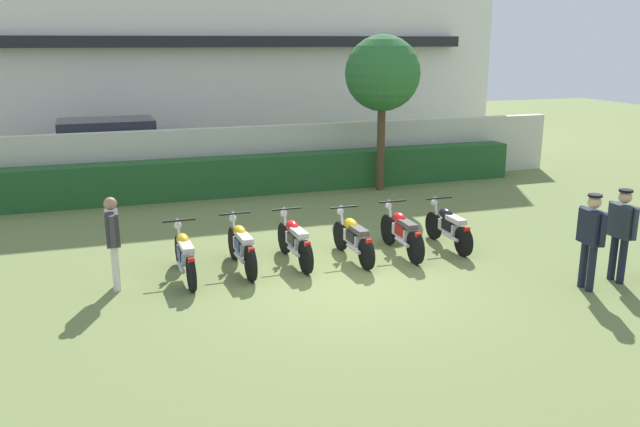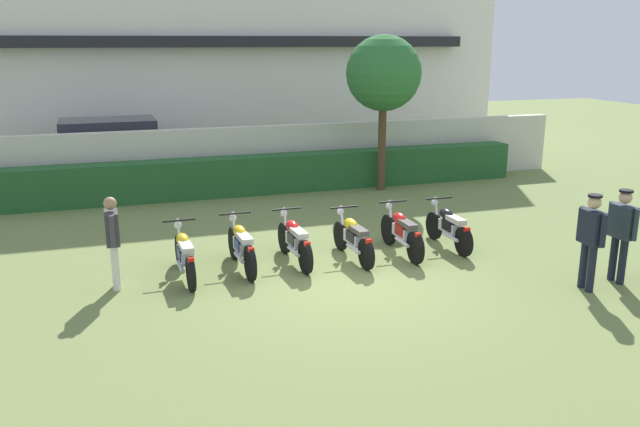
% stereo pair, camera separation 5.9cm
% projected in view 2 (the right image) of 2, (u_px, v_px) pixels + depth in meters
% --- Properties ---
extents(ground, '(60.00, 60.00, 0.00)m').
position_uv_depth(ground, '(347.00, 282.00, 11.47)').
color(ground, olive).
extents(building, '(20.67, 6.50, 7.72)m').
position_uv_depth(building, '(207.00, 48.00, 24.29)').
color(building, white).
rests_on(building, ground).
extents(compound_wall, '(19.64, 0.30, 1.78)m').
position_uv_depth(compound_wall, '(249.00, 158.00, 18.54)').
color(compound_wall, beige).
rests_on(compound_wall, ground).
extents(hedge_row, '(15.71, 0.70, 1.05)m').
position_uv_depth(hedge_row, '(255.00, 175.00, 17.99)').
color(hedge_row, '#235628').
rests_on(hedge_row, ground).
extents(parked_car, '(4.54, 2.15, 1.89)m').
position_uv_depth(parked_car, '(115.00, 151.00, 19.32)').
color(parked_car, '#9EA3A8').
rests_on(parked_car, ground).
extents(tree_near_inspector, '(2.07, 2.07, 4.29)m').
position_uv_depth(tree_near_inspector, '(384.00, 74.00, 17.74)').
color(tree_near_inspector, '#4C3823').
rests_on(tree_near_inspector, ground).
extents(motorcycle_in_row_0, '(0.60, 1.93, 0.96)m').
position_uv_depth(motorcycle_in_row_0, '(184.00, 254.00, 11.56)').
color(motorcycle_in_row_0, black).
rests_on(motorcycle_in_row_0, ground).
extents(motorcycle_in_row_1, '(0.60, 1.90, 0.97)m').
position_uv_depth(motorcycle_in_row_1, '(241.00, 246.00, 12.01)').
color(motorcycle_in_row_1, black).
rests_on(motorcycle_in_row_1, ground).
extents(motorcycle_in_row_2, '(0.60, 1.89, 0.97)m').
position_uv_depth(motorcycle_in_row_2, '(294.00, 240.00, 12.36)').
color(motorcycle_in_row_2, black).
rests_on(motorcycle_in_row_2, ground).
extents(motorcycle_in_row_3, '(0.60, 1.85, 0.95)m').
position_uv_depth(motorcycle_in_row_3, '(353.00, 237.00, 12.56)').
color(motorcycle_in_row_3, black).
rests_on(motorcycle_in_row_3, ground).
extents(motorcycle_in_row_4, '(0.60, 1.93, 0.97)m').
position_uv_depth(motorcycle_in_row_4, '(402.00, 232.00, 12.89)').
color(motorcycle_in_row_4, black).
rests_on(motorcycle_in_row_4, ground).
extents(motorcycle_in_row_5, '(0.60, 1.81, 0.95)m').
position_uv_depth(motorcycle_in_row_5, '(449.00, 226.00, 13.29)').
color(motorcycle_in_row_5, black).
rests_on(motorcycle_in_row_5, ground).
extents(inspector_person, '(0.22, 0.66, 1.61)m').
position_uv_depth(inspector_person, '(113.00, 235.00, 10.94)').
color(inspector_person, silver).
rests_on(inspector_person, ground).
extents(officer_0, '(0.25, 0.66, 1.67)m').
position_uv_depth(officer_0, '(591.00, 234.00, 10.88)').
color(officer_0, black).
rests_on(officer_0, ground).
extents(officer_1, '(0.23, 0.67, 1.66)m').
position_uv_depth(officer_1, '(622.00, 228.00, 11.24)').
color(officer_1, black).
rests_on(officer_1, ground).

